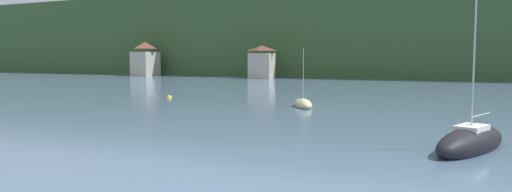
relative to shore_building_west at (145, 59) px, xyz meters
The scene contains 6 objects.
wooded_hillside 58.72m from the shore_building_west, 43.85° to the left, with size 352.00×60.90×50.07m.
shore_building_west is the anchor object (origin of this frame).
shore_building_westcentral 30.98m from the shore_building_west, ahead, with size 5.10×3.35×6.83m.
sailboat_mid_4 96.41m from the shore_building_west, 42.50° to the right, with size 3.89×6.78×7.81m.
sailboat_far_7 76.52m from the shore_building_west, 41.20° to the right, with size 3.36×4.50×5.42m.
mooring_buoy_far 63.12m from the shore_building_west, 49.07° to the right, with size 0.55×0.55×0.55m, color yellow.
Camera 1 is at (9.20, 29.84, 4.32)m, focal length 32.61 mm.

